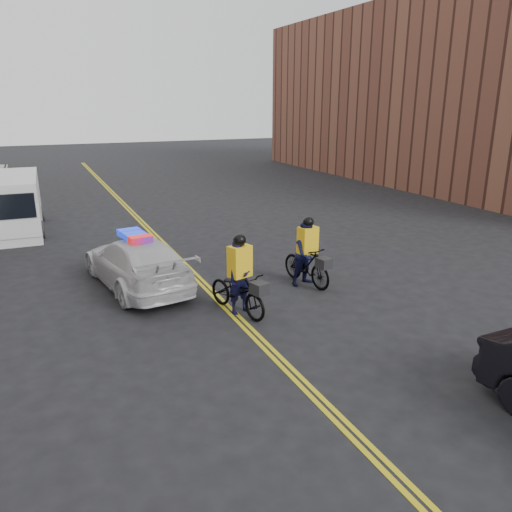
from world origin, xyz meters
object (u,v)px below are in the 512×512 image
at_px(cargo_van, 13,205).
at_px(cyclist_near, 240,286).
at_px(police_cruiser, 137,262).
at_px(cyclist_far, 307,258).

xyz_separation_m(cargo_van, cyclist_near, (5.24, -11.22, -0.40)).
height_order(police_cruiser, cyclist_far, cyclist_far).
bearing_deg(cyclist_far, police_cruiser, 147.36).
relative_size(police_cruiser, cyclist_near, 2.34).
bearing_deg(cyclist_far, cyclist_near, -167.11).
relative_size(police_cruiser, cargo_van, 0.93).
bearing_deg(cyclist_near, police_cruiser, 107.31).
bearing_deg(cargo_van, cyclist_near, -63.40).
distance_m(cargo_van, cyclist_near, 12.39).
height_order(police_cruiser, cyclist_near, cyclist_near).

